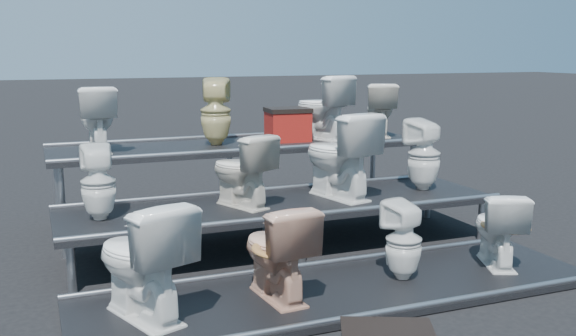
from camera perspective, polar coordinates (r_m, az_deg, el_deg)
name	(u,v)px	position (r m, az deg, el deg)	size (l,w,h in m)	color
ground	(283,248)	(6.31, -0.47, -7.14)	(80.00, 80.00, 0.00)	black
tier_front	(342,291)	(5.18, 4.85, -10.84)	(4.20, 1.20, 0.06)	black
tier_mid	(283,225)	(6.24, -0.47, -5.13)	(4.20, 1.20, 0.46)	black
tier_back	(242,180)	(7.39, -4.14, -1.11)	(4.20, 1.20, 0.86)	black
toilet_0	(141,259)	(4.58, -12.91, -7.93)	(0.47, 0.83, 0.85)	white
toilet_1	(277,251)	(4.83, -1.02, -7.35)	(0.41, 0.72, 0.74)	tan
toilet_2	(404,240)	(5.32, 10.23, -6.34)	(0.29, 0.30, 0.65)	white
toilet_3	(497,228)	(5.86, 18.11, -5.08)	(0.37, 0.65, 0.66)	white
toilet_4	(98,182)	(5.74, -16.51, -1.23)	(0.30, 0.30, 0.66)	white
toilet_5	(241,170)	(5.98, -4.19, -0.20)	(0.39, 0.68, 0.69)	beige
toilet_6	(339,155)	(6.34, 4.51, 1.17)	(0.48, 0.84, 0.86)	white
toilet_7	(424,155)	(6.84, 11.99, 1.18)	(0.34, 0.34, 0.75)	white
toilet_8	(97,119)	(6.97, -16.62, 4.21)	(0.38, 0.67, 0.69)	white
toilet_9	(216,111)	(7.19, -6.44, 5.02)	(0.34, 0.34, 0.75)	#CEC282
toilet_10	(322,107)	(7.63, 3.01, 5.41)	(0.42, 0.74, 0.76)	white
toilet_11	(380,109)	(8.00, 8.19, 5.17)	(0.36, 0.64, 0.65)	beige
red_crate	(288,127)	(7.49, -0.02, 3.71)	(0.47, 0.37, 0.34)	maroon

